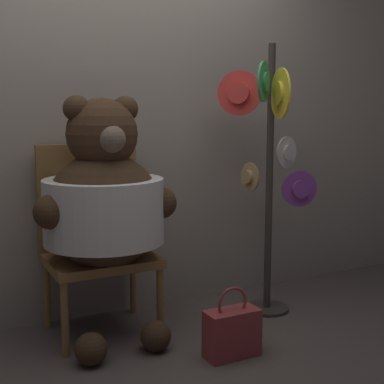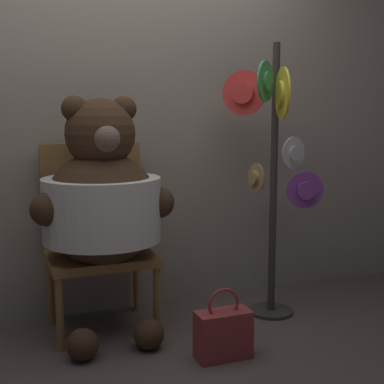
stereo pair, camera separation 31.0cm
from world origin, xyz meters
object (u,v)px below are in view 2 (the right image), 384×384
Objects in this scene: chair at (97,232)px; handbag_on_ground at (223,333)px; hat_display_rack at (273,161)px; teddy_bear at (102,201)px.

chair is 0.96m from handbag_on_ground.
hat_display_rack is 4.45× the size of handbag_on_ground.
handbag_on_ground is at bearing -139.11° from hat_display_rack.
hat_display_rack is 1.09m from handbag_on_ground.
hat_display_rack is (1.04, -0.05, 0.19)m from teddy_bear.
handbag_on_ground is at bearing -54.34° from chair.
handbag_on_ground is at bearing -45.97° from teddy_bear.
chair is 0.28m from teddy_bear.
teddy_bear is (-0.00, -0.18, 0.21)m from chair.
teddy_bear reaches higher than handbag_on_ground.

